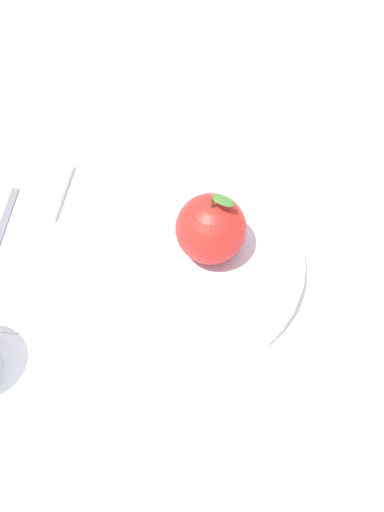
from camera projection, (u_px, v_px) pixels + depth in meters
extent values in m
plane|color=silver|center=(172.00, 265.00, 0.59)|extent=(2.40, 2.40, 0.00)
cylinder|color=silver|center=(192.00, 261.00, 0.59)|extent=(0.24, 0.24, 0.02)
torus|color=silver|center=(192.00, 258.00, 0.58)|extent=(0.24, 0.24, 0.01)
sphere|color=#B21E19|center=(211.00, 229.00, 0.55)|extent=(0.07, 0.07, 0.07)
cylinder|color=#4C3319|center=(212.00, 203.00, 0.51)|extent=(0.00, 0.00, 0.02)
ellipsoid|color=#386628|center=(223.00, 200.00, 0.51)|extent=(0.02, 0.01, 0.01)
cylinder|color=silver|center=(293.00, 436.00, 0.48)|extent=(0.14, 0.14, 0.04)
torus|color=silver|center=(295.00, 432.00, 0.47)|extent=(0.14, 0.14, 0.01)
cylinder|color=#B7AF9F|center=(295.00, 433.00, 0.47)|extent=(0.11, 0.11, 0.01)
cube|color=silver|center=(30.00, 274.00, 0.59)|extent=(0.02, 0.14, 0.00)
cube|color=silver|center=(59.00, 192.00, 0.64)|extent=(0.02, 0.08, 0.01)
cube|color=#59595E|center=(2.00, 225.00, 0.62)|extent=(0.01, 0.11, 0.01)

